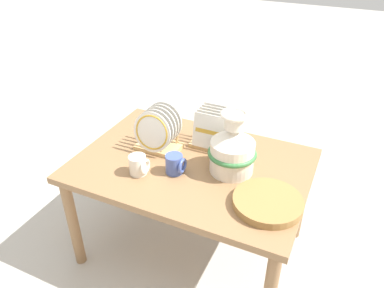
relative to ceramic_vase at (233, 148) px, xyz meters
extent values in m
plane|color=#B2ADA3|center=(-0.20, -0.02, -0.72)|extent=(14.00, 14.00, 0.00)
cube|color=olive|center=(-0.20, -0.02, -0.14)|extent=(1.14, 0.80, 0.03)
cylinder|color=olive|center=(-0.72, -0.37, -0.44)|extent=(0.06, 0.06, 0.56)
cylinder|color=olive|center=(-0.72, 0.33, -0.44)|extent=(0.06, 0.06, 0.56)
cylinder|color=olive|center=(0.32, 0.33, -0.44)|extent=(0.06, 0.06, 0.56)
cylinder|color=silver|center=(0.00, 0.00, -0.05)|extent=(0.21, 0.21, 0.16)
cone|color=silver|center=(0.00, 0.00, 0.07)|extent=(0.21, 0.21, 0.07)
cylinder|color=silver|center=(0.00, 0.00, 0.14)|extent=(0.09, 0.09, 0.07)
torus|color=silver|center=(0.00, 0.00, 0.18)|extent=(0.13, 0.13, 0.02)
torus|color=#38753D|center=(0.00, 0.00, -0.03)|extent=(0.23, 0.23, 0.02)
cube|color=tan|center=(-0.41, 0.03, -0.12)|extent=(0.23, 0.14, 0.02)
cylinder|color=tan|center=(-0.49, 0.08, -0.07)|extent=(0.01, 0.01, 0.07)
cylinder|color=tan|center=(-0.33, 0.08, -0.07)|extent=(0.01, 0.01, 0.07)
cylinder|color=white|center=(-0.41, -0.03, 0.00)|extent=(0.21, 0.05, 0.21)
torus|color=gold|center=(-0.41, -0.04, 0.00)|extent=(0.18, 0.05, 0.18)
cylinder|color=white|center=(-0.41, 0.00, 0.00)|extent=(0.21, 0.05, 0.21)
cylinder|color=white|center=(-0.41, 0.03, 0.00)|extent=(0.21, 0.05, 0.21)
cylinder|color=white|center=(-0.41, 0.06, 0.00)|extent=(0.21, 0.05, 0.21)
cylinder|color=white|center=(-0.41, 0.09, 0.00)|extent=(0.21, 0.05, 0.21)
cube|color=tan|center=(-0.16, 0.17, -0.12)|extent=(0.23, 0.14, 0.02)
cylinder|color=tan|center=(-0.24, 0.23, -0.07)|extent=(0.01, 0.01, 0.07)
cylinder|color=tan|center=(-0.08, 0.23, -0.07)|extent=(0.01, 0.01, 0.07)
cube|color=white|center=(-0.16, 0.11, -0.01)|extent=(0.18, 0.04, 0.18)
cube|color=white|center=(-0.16, 0.14, -0.01)|extent=(0.18, 0.04, 0.18)
cube|color=white|center=(-0.16, 0.17, -0.01)|extent=(0.18, 0.04, 0.18)
cube|color=white|center=(-0.16, 0.20, -0.01)|extent=(0.18, 0.04, 0.18)
cube|color=white|center=(-0.16, 0.23, -0.01)|extent=(0.18, 0.04, 0.18)
cube|color=gold|center=(-0.16, 0.11, -0.01)|extent=(0.15, 0.01, 0.02)
cylinder|color=olive|center=(0.23, -0.18, -0.12)|extent=(0.30, 0.30, 0.01)
cylinder|color=olive|center=(0.23, -0.18, -0.11)|extent=(0.30, 0.30, 0.01)
cylinder|color=olive|center=(0.23, -0.18, -0.10)|extent=(0.30, 0.30, 0.01)
cylinder|color=olive|center=(0.23, -0.18, -0.10)|extent=(0.30, 0.30, 0.01)
cylinder|color=#42569E|center=(-0.24, -0.13, -0.08)|extent=(0.08, 0.08, 0.10)
torus|color=#42569E|center=(-0.20, -0.13, -0.08)|extent=(0.01, 0.08, 0.08)
cylinder|color=silver|center=(-0.39, -0.21, -0.08)|extent=(0.08, 0.08, 0.10)
torus|color=silver|center=(-0.35, -0.21, -0.08)|extent=(0.01, 0.08, 0.08)
camera|label=1|loc=(0.45, -1.41, 0.94)|focal=35.00mm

